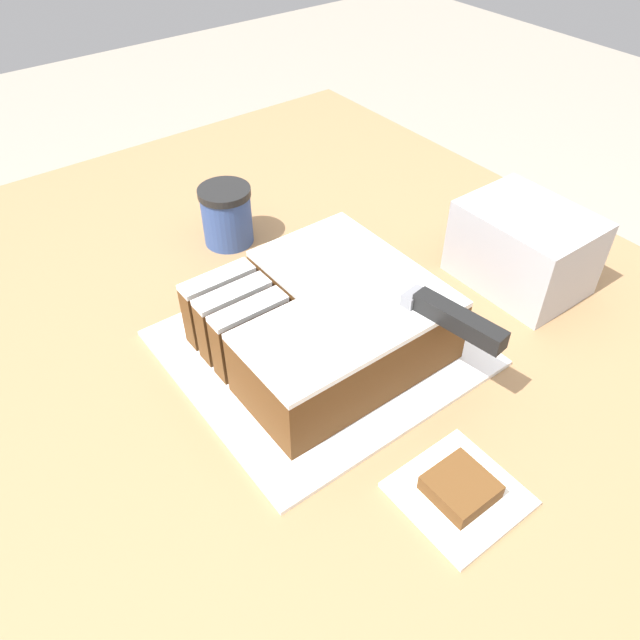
% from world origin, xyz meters
% --- Properties ---
extents(countertop, '(1.40, 1.10, 0.91)m').
position_xyz_m(countertop, '(0.00, 0.00, 0.45)').
color(countertop, '#936D47').
rests_on(countertop, ground_plane).
extents(cake_board, '(0.33, 0.35, 0.01)m').
position_xyz_m(cake_board, '(-0.02, 0.01, 0.91)').
color(cake_board, white).
rests_on(cake_board, countertop).
extents(cake, '(0.25, 0.26, 0.09)m').
position_xyz_m(cake, '(-0.02, 0.02, 0.96)').
color(cake, brown).
rests_on(cake, cake_board).
extents(knife, '(0.28, 0.07, 0.02)m').
position_xyz_m(knife, '(0.09, 0.09, 1.01)').
color(knife, silver).
rests_on(knife, cake).
extents(coffee_cup, '(0.08, 0.08, 0.09)m').
position_xyz_m(coffee_cup, '(-0.30, 0.05, 0.95)').
color(coffee_cup, '#334C8C').
rests_on(coffee_cup, countertop).
extents(paper_napkin, '(0.12, 0.12, 0.01)m').
position_xyz_m(paper_napkin, '(0.24, -0.01, 0.91)').
color(paper_napkin, white).
rests_on(paper_napkin, countertop).
extents(brownie, '(0.06, 0.06, 0.02)m').
position_xyz_m(brownie, '(0.24, -0.01, 0.92)').
color(brownie, brown).
rests_on(brownie, paper_napkin).
extents(storage_box, '(0.17, 0.13, 0.11)m').
position_xyz_m(storage_box, '(0.04, 0.33, 0.96)').
color(storage_box, '#B2B2B7').
rests_on(storage_box, countertop).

